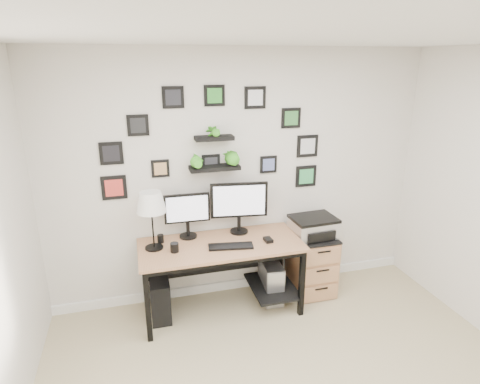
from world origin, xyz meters
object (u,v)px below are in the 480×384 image
object	(u,v)px
monitor_right	(239,203)
pc_tower_grey	(271,280)
table_lamp	(151,204)
desk	(224,253)
pc_tower_black	(160,297)
monitor_left	(187,212)
file_cabinet	(312,263)
printer	(313,227)
mug	(174,247)

from	to	relation	value
monitor_right	pc_tower_grey	distance (m)	0.93
monitor_right	table_lamp	size ratio (longest dim) A/B	1.02
desk	pc_tower_black	world-z (taller)	desk
pc_tower_grey	desk	bearing A→B (deg)	-176.82
desk	pc_tower_grey	bearing A→B (deg)	3.18
table_lamp	monitor_left	bearing A→B (deg)	24.96
desk	monitor_right	distance (m)	0.52
desk	monitor_right	xyz separation A→B (m)	(0.21, 0.18, 0.45)
pc_tower_grey	file_cabinet	bearing A→B (deg)	3.44
monitor_left	monitor_right	world-z (taller)	monitor_right
pc_tower_black	table_lamp	bearing A→B (deg)	167.74
file_cabinet	printer	bearing A→B (deg)	-152.04
desk	mug	distance (m)	0.53
desk	table_lamp	world-z (taller)	table_lamp
desk	pc_tower_grey	world-z (taller)	desk
mug	printer	size ratio (longest dim) A/B	0.19
mug	printer	xyz separation A→B (m)	(1.49, 0.14, -0.02)
desk	pc_tower_black	distance (m)	0.78
table_lamp	pc_tower_black	distance (m)	1.00
printer	pc_tower_grey	bearing A→B (deg)	-177.08
pc_tower_grey	printer	world-z (taller)	printer
mug	pc_tower_grey	size ratio (longest dim) A/B	0.20
pc_tower_grey	pc_tower_black	bearing A→B (deg)	179.95
desk	file_cabinet	bearing A→B (deg)	3.31
pc_tower_grey	file_cabinet	xyz separation A→B (m)	(0.49, 0.03, 0.12)
monitor_left	file_cabinet	distance (m)	1.50
pc_tower_black	file_cabinet	xyz separation A→B (m)	(1.66, 0.03, 0.12)
file_cabinet	monitor_right	bearing A→B (deg)	171.68
monitor_right	table_lamp	distance (m)	0.90
monitor_right	pc_tower_black	size ratio (longest dim) A/B	1.37
pc_tower_black	printer	size ratio (longest dim) A/B	0.88
mug	table_lamp	bearing A→B (deg)	145.33
table_lamp	file_cabinet	world-z (taller)	table_lamp
mug	desk	bearing A→B (deg)	10.33
monitor_left	pc_tower_black	distance (m)	0.89
monitor_right	printer	bearing A→B (deg)	-8.77
monitor_left	monitor_right	distance (m)	0.53
monitor_right	desk	bearing A→B (deg)	-139.88
file_cabinet	desk	bearing A→B (deg)	-176.69
pc_tower_grey	monitor_right	bearing A→B (deg)	155.04
desk	file_cabinet	world-z (taller)	desk
desk	monitor_right	bearing A→B (deg)	40.12
desk	file_cabinet	size ratio (longest dim) A/B	2.39
mug	pc_tower_black	world-z (taller)	mug
desk	table_lamp	distance (m)	0.89
table_lamp	pc_tower_black	size ratio (longest dim) A/B	1.34
monitor_right	printer	world-z (taller)	monitor_right
printer	desk	bearing A→B (deg)	-176.95
desk	pc_tower_grey	size ratio (longest dim) A/B	3.58
monitor_left	pc_tower_grey	xyz separation A→B (m)	(0.84, -0.17, -0.81)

